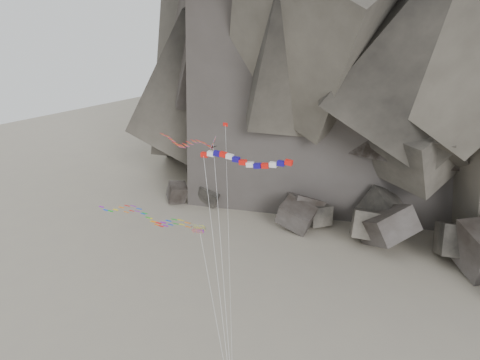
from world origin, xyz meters
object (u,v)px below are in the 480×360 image
Objects in this scene: banner_kite at (244,161)px; parafoil_kite at (144,215)px; pennant_kite at (227,192)px; delta_kite at (183,141)px.

parafoil_kite is (-10.75, -3.13, -7.15)m from banner_kite.
banner_kite is at bearing 2.38° from parafoil_kite.
parafoil_kite is 10.06m from pennant_kite.
pennant_kite reaches higher than banner_kite.
parafoil_kite is at bearing -161.39° from pennant_kite.
delta_kite is 8.32m from pennant_kite.
delta_kite is 9.27m from banner_kite.
delta_kite reaches higher than banner_kite.
pennant_kite is at bearing 173.02° from banner_kite.
delta_kite is 1.09× the size of parafoil_kite.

